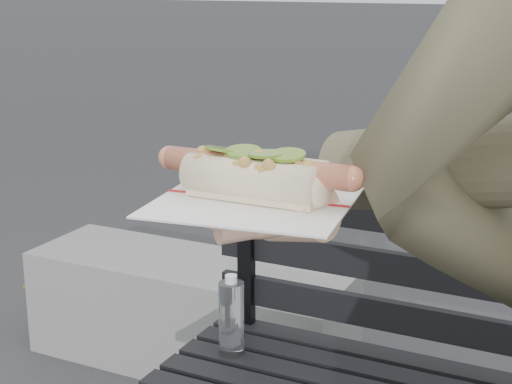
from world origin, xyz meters
TOP-DOWN VIEW (x-y plane):
  - park_bench at (0.03, 0.93)m, footprint 1.50×0.44m
  - concrete_block at (-1.12, 1.57)m, footprint 1.20×0.40m
  - held_hotdog at (0.15, 0.02)m, footprint 0.64×0.30m

SIDE VIEW (x-z plane):
  - concrete_block at x=-1.12m, z-range 0.00..0.40m
  - park_bench at x=0.03m, z-range 0.08..0.96m
  - held_hotdog at x=0.15m, z-range 1.13..1.32m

